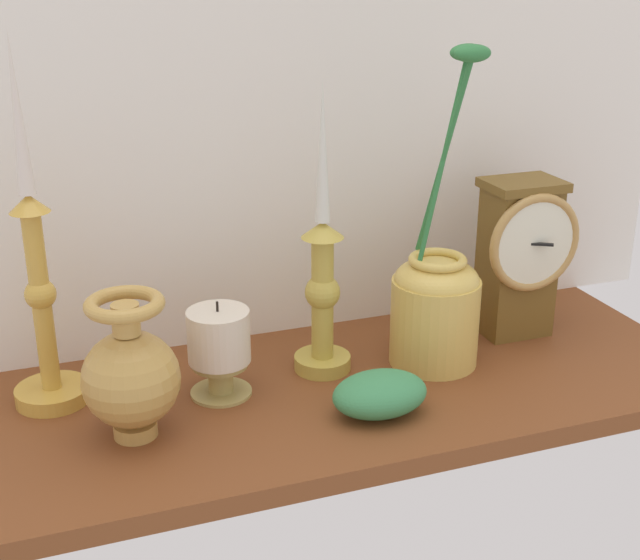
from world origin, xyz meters
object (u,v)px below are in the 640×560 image
brass_vase_bulbous (131,374)px  pillar_candle_front (219,346)px  candlestick_tall_left (322,284)px  brass_vase_jar (436,302)px  candlestick_tall_center (41,297)px  mantel_clock (520,255)px

brass_vase_bulbous → pillar_candle_front: brass_vase_bulbous is taller
candlestick_tall_left → pillar_candle_front: 14.78cm
brass_vase_jar → candlestick_tall_center: bearing=172.6°
candlestick_tall_left → brass_vase_bulbous: (-24.66, -8.09, -4.01)cm
candlestick_tall_left → brass_vase_bulbous: 26.27cm
brass_vase_jar → pillar_candle_front: bearing=178.1°
candlestick_tall_left → brass_vase_jar: brass_vase_jar is taller
mantel_clock → brass_vase_bulbous: (-53.26, -9.33, -3.89)cm
candlestick_tall_left → brass_vase_bulbous: candlestick_tall_left is taller
candlestick_tall_center → mantel_clock: bearing=-1.7°
mantel_clock → candlestick_tall_center: bearing=178.3°
candlestick_tall_left → brass_vase_bulbous: size_ratio=2.23×
mantel_clock → pillar_candle_front: mantel_clock is taller
candlestick_tall_center → brass_vase_bulbous: size_ratio=2.60×
pillar_candle_front → mantel_clock: bearing=4.5°
candlestick_tall_center → brass_vase_jar: (46.68, -6.03, -4.84)cm
candlestick_tall_left → candlestick_tall_center: bearing=174.7°
mantel_clock → candlestick_tall_center: (-61.21, 1.80, 1.77)cm
brass_vase_bulbous → pillar_candle_front: 12.65cm
candlestick_tall_left → brass_vase_jar: (14.07, -3.00, -3.20)cm
brass_vase_bulbous → brass_vase_jar: size_ratio=0.41×
candlestick_tall_left → candlestick_tall_center: candlestick_tall_center is taller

